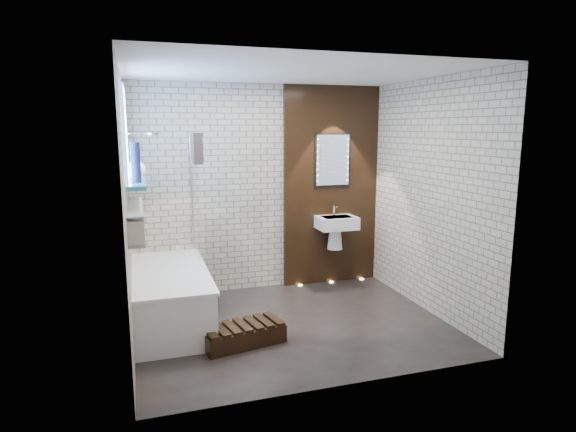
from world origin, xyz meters
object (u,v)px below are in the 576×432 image
object	(u,v)px
bathtub	(170,296)
bath_screen	(196,198)
led_mirror	(333,160)
walnut_step	(243,335)
washbasin	(336,227)

from	to	relation	value
bathtub	bath_screen	xyz separation A→B (m)	(0.35, 0.44, 0.99)
led_mirror	walnut_step	xyz separation A→B (m)	(-1.55, -1.53, -1.56)
bath_screen	washbasin	bearing A→B (deg)	5.78
led_mirror	bath_screen	bearing A→B (deg)	-169.34
bath_screen	walnut_step	size ratio (longest dim) A/B	1.79
bathtub	bath_screen	world-z (taller)	bath_screen
bath_screen	walnut_step	bearing A→B (deg)	-77.22
washbasin	led_mirror	size ratio (longest dim) A/B	0.83
washbasin	led_mirror	xyz separation A→B (m)	(0.00, 0.16, 0.86)
washbasin	bath_screen	bearing A→B (deg)	-174.22
bathtub	washbasin	size ratio (longest dim) A/B	3.00
walnut_step	bath_screen	bearing A→B (deg)	102.78
led_mirror	washbasin	bearing A→B (deg)	-90.00
bathtub	bath_screen	distance (m)	1.14
led_mirror	bathtub	bearing A→B (deg)	-160.22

